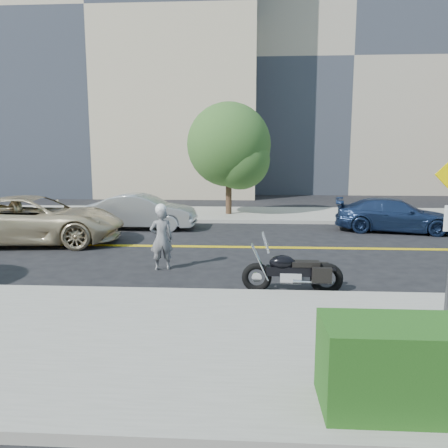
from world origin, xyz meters
The scene contains 11 objects.
ground_plane centered at (0.00, 0.00, 0.00)m, with size 120.00×120.00×0.00m, color black.
sidewalk_near centered at (0.00, -7.50, 0.07)m, with size 60.00×5.00×0.15m, color #9E9B91.
sidewalk_far centered at (0.00, 7.50, 0.07)m, with size 60.00×5.00×0.15m, color #9E9B91.
building_left centered at (-10.00, 22.00, 12.50)m, with size 22.00×14.00×25.00m, color tan.
building_mid centered at (8.00, 26.00, 10.00)m, with size 18.00×14.00×20.00m, color #A39984.
motorcyclist centered at (-1.61, -2.93, 0.87)m, with size 0.68×0.54×1.74m.
motorcycle centered at (1.63, -4.60, 0.65)m, with size 2.13×0.65×1.30m, color black, non-canonical shape.
suv centered at (-6.57, 0.18, 0.81)m, with size 2.70×5.85×1.63m, color beige.
parked_car_silver centered at (-3.66, 3.34, 0.71)m, with size 1.50×4.29×1.41m, color #9DA1A5.
parked_car_blue centered at (6.33, 3.30, 0.65)m, with size 1.82×4.49×1.30m, color navy.
tree_far_a centered at (-0.35, 7.08, 3.45)m, with size 3.99×3.99×5.46m.
Camera 1 is at (0.68, -13.97, 2.98)m, focal length 35.00 mm.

